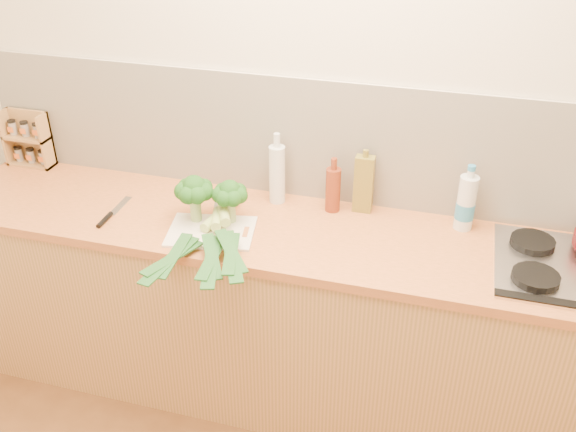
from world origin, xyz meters
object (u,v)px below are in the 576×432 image
(chefs_knife, at_px, (109,216))
(spice_rack, at_px, (29,141))
(gas_hob, at_px, (576,268))
(chopping_board, at_px, (211,231))

(chefs_knife, height_order, spice_rack, spice_rack)
(gas_hob, xyz_separation_m, chopping_board, (-1.40, -0.11, -0.01))
(chefs_knife, relative_size, spice_rack, 1.02)
(chopping_board, distance_m, chefs_knife, 0.46)
(gas_hob, distance_m, spice_rack, 2.48)
(spice_rack, bearing_deg, chopping_board, -18.49)
(gas_hob, bearing_deg, chefs_knife, -176.27)
(chopping_board, bearing_deg, spice_rack, 151.00)
(gas_hob, relative_size, chopping_board, 1.68)
(gas_hob, xyz_separation_m, spice_rack, (-2.47, 0.25, 0.10))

